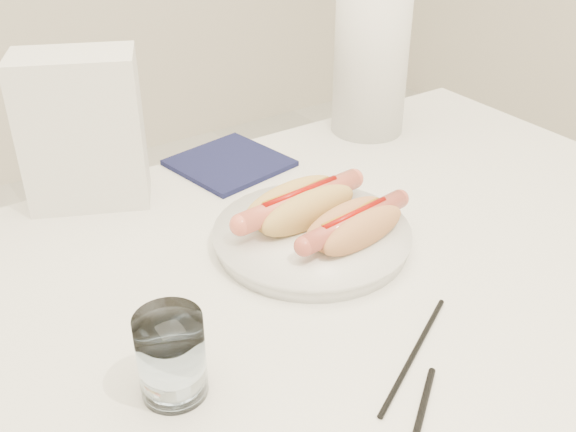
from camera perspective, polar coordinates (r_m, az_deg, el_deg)
table at (r=0.83m, az=2.63°, el=-9.36°), size 1.20×0.80×0.75m
plate at (r=0.86m, az=2.03°, el=-1.92°), size 0.26×0.26×0.02m
hotdog_left at (r=0.86m, az=1.05°, el=0.87°), size 0.19×0.09×0.05m
hotdog_right at (r=0.82m, az=5.65°, el=-0.85°), size 0.17×0.08×0.05m
water_glass at (r=0.64m, az=-9.88°, el=-11.62°), size 0.06×0.06×0.09m
chopstick_far at (r=0.71m, az=10.65°, el=-11.38°), size 0.17×0.10×0.01m
napkin_box at (r=0.96m, az=-17.05°, el=6.95°), size 0.18×0.15×0.21m
navy_napkin at (r=1.06m, az=-4.99°, el=4.50°), size 0.18×0.18×0.01m
paper_towel_roll at (r=1.14m, az=7.09°, el=13.62°), size 0.14×0.14×0.28m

